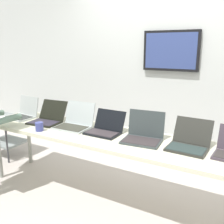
# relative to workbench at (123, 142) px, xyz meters

# --- Properties ---
(ground) EXTENTS (8.00, 8.00, 0.04)m
(ground) POSITION_rel_workbench_xyz_m (0.00, 0.00, -0.73)
(ground) COLOR #B9AEA8
(back_wall) EXTENTS (8.00, 0.11, 2.78)m
(back_wall) POSITION_rel_workbench_xyz_m (0.00, 1.13, 0.69)
(back_wall) COLOR silver
(back_wall) RESTS_ON ground
(workbench) EXTENTS (3.47, 0.70, 0.75)m
(workbench) POSITION_rel_workbench_xyz_m (0.00, 0.00, 0.00)
(workbench) COLOR beige
(workbench) RESTS_ON ground
(laptop_station_0) EXTENTS (0.37, 0.33, 0.26)m
(laptop_station_0) POSITION_rel_workbench_xyz_m (-1.49, 0.06, 0.11)
(laptop_station_0) COLOR #B1B6B6
(laptop_station_0) RESTS_ON workbench
(laptop_station_1) EXTENTS (0.39, 0.41, 0.24)m
(laptop_station_1) POSITION_rel_workbench_xyz_m (-1.05, 0.05, 0.10)
(laptop_station_1) COLOR black
(laptop_station_1) RESTS_ON workbench
(laptop_station_2) EXTENTS (0.38, 0.35, 0.27)m
(laptop_station_2) POSITION_rel_workbench_xyz_m (-0.64, 0.05, 0.11)
(laptop_station_2) COLOR #ACB4B6
(laptop_station_2) RESTS_ON workbench
(laptop_station_3) EXTENTS (0.36, 0.32, 0.22)m
(laptop_station_3) POSITION_rel_workbench_xyz_m (-0.24, 0.05, 0.10)
(laptop_station_3) COLOR black
(laptop_station_3) RESTS_ON workbench
(laptop_station_4) EXTENTS (0.39, 0.34, 0.28)m
(laptop_station_4) POSITION_rel_workbench_xyz_m (0.20, 0.03, 0.11)
(laptop_station_4) COLOR #343B3D
(laptop_station_4) RESTS_ON workbench
(laptop_station_5) EXTENTS (0.36, 0.38, 0.24)m
(laptop_station_5) POSITION_rel_workbench_xyz_m (0.64, 0.06, 0.10)
(laptop_station_5) COLOR #282824
(laptop_station_5) RESTS_ON workbench
(coffee_mug) EXTENTS (0.09, 0.09, 0.10)m
(coffee_mug) POSITION_rel_workbench_xyz_m (-0.90, -0.25, 0.09)
(coffee_mug) COLOR #3C438F
(coffee_mug) RESTS_ON workbench
(storage_cart) EXTENTS (0.56, 0.44, 0.61)m
(storage_cart) POSITION_rel_workbench_xyz_m (-2.17, 0.28, -0.30)
(storage_cart) COLOR gray
(storage_cart) RESTS_ON ground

